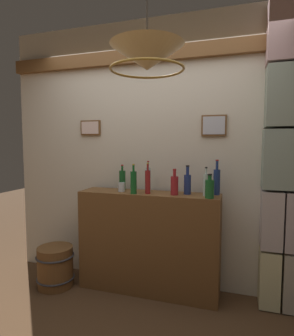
{
  "coord_description": "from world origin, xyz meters",
  "views": [
    {
      "loc": [
        0.84,
        -1.82,
        1.5
      ],
      "look_at": [
        0.0,
        0.8,
        1.26
      ],
      "focal_mm": 30.49,
      "sensor_mm": 36.0,
      "label": 1
    }
  ],
  "objects": [
    {
      "name": "liquor_bottle_sherry",
      "position": [
        0.61,
        0.74,
        1.1
      ],
      "size": [
        0.08,
        0.08,
        0.22
      ],
      "color": "#1A5826",
      "rests_on": "bar_shelf_unit"
    },
    {
      "name": "liquor_bottle_gin",
      "position": [
        0.56,
        0.85,
        1.12
      ],
      "size": [
        0.05,
        0.05,
        0.27
      ],
      "color": "silver",
      "rests_on": "bar_shelf_unit"
    },
    {
      "name": "glass_tumbler_rocks",
      "position": [
        -0.28,
        0.83,
        1.06
      ],
      "size": [
        0.07,
        0.07,
        0.09
      ],
      "color": "silver",
      "rests_on": "bar_shelf_unit"
    },
    {
      "name": "liquor_bottle_tequila",
      "position": [
        0.38,
        0.88,
        1.12
      ],
      "size": [
        0.07,
        0.07,
        0.28
      ],
      "color": "navy",
      "rests_on": "bar_shelf_unit"
    },
    {
      "name": "liquor_bottle_port",
      "position": [
        0.01,
        0.8,
        1.13
      ],
      "size": [
        0.05,
        0.05,
        0.3
      ],
      "color": "maroon",
      "rests_on": "bar_shelf_unit"
    },
    {
      "name": "liquor_bottle_vodka",
      "position": [
        -0.02,
        0.9,
        1.14
      ],
      "size": [
        0.05,
        0.05,
        0.31
      ],
      "color": "#A5C2C3",
      "rests_on": "bar_shelf_unit"
    },
    {
      "name": "liquor_bottle_amaro",
      "position": [
        -0.12,
        0.74,
        1.13
      ],
      "size": [
        0.06,
        0.06,
        0.29
      ],
      "color": "#175924",
      "rests_on": "bar_shelf_unit"
    },
    {
      "name": "panelled_rear_partition",
      "position": [
        0.0,
        1.1,
        1.45
      ],
      "size": [
        3.38,
        0.15,
        2.78
      ],
      "color": "beige",
      "rests_on": "ground"
    },
    {
      "name": "liquor_bottle_rum",
      "position": [
        0.65,
        0.94,
        1.14
      ],
      "size": [
        0.06,
        0.06,
        0.34
      ],
      "color": "navy",
      "rests_on": "bar_shelf_unit"
    },
    {
      "name": "stone_pillar",
      "position": [
        1.24,
        0.96,
        1.37
      ],
      "size": [
        0.39,
        0.31,
        2.7
      ],
      "color": "beige",
      "rests_on": "ground"
    },
    {
      "name": "liquor_bottle_vermouth",
      "position": [
        0.27,
        0.81,
        1.11
      ],
      "size": [
        0.07,
        0.07,
        0.25
      ],
      "color": "maroon",
      "rests_on": "bar_shelf_unit"
    },
    {
      "name": "liquor_bottle_brandy",
      "position": [
        -0.31,
        0.93,
        1.12
      ],
      "size": [
        0.07,
        0.07,
        0.27
      ],
      "color": "#184E21",
      "rests_on": "bar_shelf_unit"
    },
    {
      "name": "wooden_barrel",
      "position": [
        -0.96,
        0.64,
        0.21
      ],
      "size": [
        0.39,
        0.39,
        0.42
      ],
      "color": "brown",
      "rests_on": "ground"
    },
    {
      "name": "bar_shelf_unit",
      "position": [
        0.0,
        0.85,
        0.51
      ],
      "size": [
        1.41,
        0.33,
        1.01
      ],
      "primitive_type": "cube",
      "color": "brown",
      "rests_on": "ground"
    },
    {
      "name": "pendant_lamp",
      "position": [
        0.27,
        -0.04,
        2.04
      ],
      "size": [
        0.48,
        0.48,
        0.5
      ],
      "color": "beige"
    }
  ]
}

